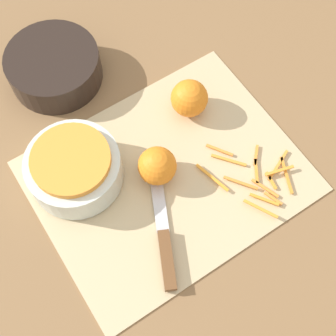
{
  "coord_description": "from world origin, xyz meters",
  "views": [
    {
      "loc": [
        -0.19,
        -0.29,
        0.78
      ],
      "look_at": [
        0.0,
        0.0,
        0.04
      ],
      "focal_mm": 50.0,
      "sensor_mm": 36.0,
      "label": 1
    }
  ],
  "objects_px": {
    "orange_right": "(189,98)",
    "bowl_speckled": "(74,168)",
    "knife": "(165,243)",
    "bowl_dark": "(54,67)",
    "orange_left": "(157,166)"
  },
  "relations": [
    {
      "from": "bowl_speckled",
      "to": "knife",
      "type": "height_order",
      "value": "bowl_speckled"
    },
    {
      "from": "knife",
      "to": "orange_right",
      "type": "relative_size",
      "value": 3.36
    },
    {
      "from": "bowl_speckled",
      "to": "orange_right",
      "type": "height_order",
      "value": "bowl_speckled"
    },
    {
      "from": "knife",
      "to": "bowl_speckled",
      "type": "bearing_deg",
      "value": 44.16
    },
    {
      "from": "knife",
      "to": "orange_right",
      "type": "bearing_deg",
      "value": -17.18
    },
    {
      "from": "bowl_speckled",
      "to": "orange_left",
      "type": "relative_size",
      "value": 2.41
    },
    {
      "from": "bowl_dark",
      "to": "orange_right",
      "type": "height_order",
      "value": "orange_right"
    },
    {
      "from": "bowl_dark",
      "to": "orange_left",
      "type": "height_order",
      "value": "orange_left"
    },
    {
      "from": "bowl_speckled",
      "to": "bowl_dark",
      "type": "relative_size",
      "value": 0.91
    },
    {
      "from": "knife",
      "to": "orange_left",
      "type": "xyz_separation_m",
      "value": [
        0.06,
        0.12,
        0.03
      ]
    },
    {
      "from": "bowl_speckled",
      "to": "orange_left",
      "type": "bearing_deg",
      "value": -31.18
    },
    {
      "from": "bowl_dark",
      "to": "orange_right",
      "type": "xyz_separation_m",
      "value": [
        0.18,
        -0.21,
        0.01
      ]
    },
    {
      "from": "orange_right",
      "to": "knife",
      "type": "bearing_deg",
      "value": -132.82
    },
    {
      "from": "bowl_speckled",
      "to": "orange_right",
      "type": "distance_m",
      "value": 0.25
    },
    {
      "from": "orange_right",
      "to": "bowl_speckled",
      "type": "bearing_deg",
      "value": -177.79
    }
  ]
}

